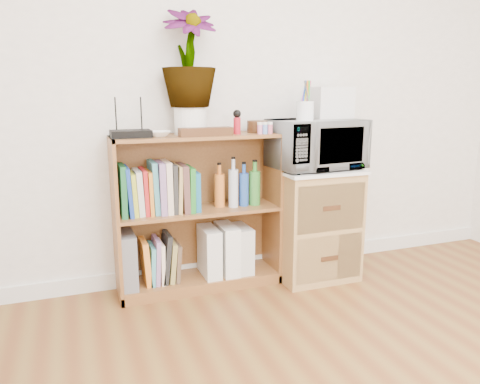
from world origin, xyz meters
TOP-DOWN VIEW (x-y plane):
  - skirting_board at (0.00, 2.24)m, footprint 4.00×0.02m
  - bookshelf at (-0.35, 2.10)m, footprint 1.00×0.30m
  - wicker_unit at (0.40, 2.02)m, footprint 0.50×0.45m
  - microwave at (0.40, 2.02)m, footprint 0.59×0.43m
  - pen_cup at (0.28, 1.95)m, footprint 0.10×0.10m
  - small_appliance at (0.54, 2.11)m, footprint 0.25×0.21m
  - router at (-0.73, 2.08)m, footprint 0.22×0.15m
  - white_bowl at (-0.58, 2.07)m, footprint 0.13×0.13m
  - plant_pot at (-0.38, 2.12)m, footprint 0.19×0.19m
  - potted_plant at (-0.38, 2.12)m, footprint 0.31×0.31m
  - trinket_box at (-0.32, 2.00)m, footprint 0.31×0.08m
  - kokeshi_doll at (-0.11, 2.06)m, footprint 0.04×0.04m
  - wooden_bowl at (0.04, 2.11)m, footprint 0.12×0.12m
  - paint_jars at (0.05, 2.01)m, footprint 0.12×0.04m
  - file_box at (-0.79, 2.10)m, footprint 0.10×0.26m
  - magazine_holder_left at (-0.29, 2.09)m, footprint 0.10×0.24m
  - magazine_holder_mid at (-0.17, 2.09)m, footprint 0.10×0.25m
  - magazine_holder_right at (-0.07, 2.09)m, footprint 0.09×0.24m
  - cookbooks at (-0.58, 2.10)m, footprint 0.46×0.20m
  - liquor_bottles at (-0.09, 2.10)m, footprint 0.29×0.07m
  - lower_books at (-0.59, 2.10)m, footprint 0.23×0.19m

SIDE VIEW (x-z plane):
  - skirting_board at x=0.00m, z-range 0.00..0.10m
  - lower_books at x=-0.59m, z-range 0.05..0.35m
  - magazine_holder_right at x=-0.07m, z-range 0.07..0.36m
  - magazine_holder_left at x=-0.29m, z-range 0.07..0.37m
  - magazine_holder_mid at x=-0.17m, z-range 0.07..0.38m
  - file_box at x=-0.79m, z-range 0.07..0.40m
  - wicker_unit at x=0.40m, z-range 0.00..0.70m
  - bookshelf at x=-0.35m, z-range 0.00..0.95m
  - liquor_bottles at x=-0.09m, z-range 0.49..0.79m
  - cookbooks at x=-0.58m, z-range 0.49..0.79m
  - microwave at x=0.40m, z-range 0.72..1.03m
  - white_bowl at x=-0.58m, z-range 0.95..0.98m
  - router at x=-0.73m, z-range 0.95..0.99m
  - trinket_box at x=-0.32m, z-range 0.95..1.00m
  - paint_jars at x=0.05m, z-range 0.95..1.01m
  - wooden_bowl at x=0.04m, z-range 0.95..1.02m
  - kokeshi_doll at x=-0.11m, z-range 0.95..1.05m
  - plant_pot at x=-0.38m, z-range 0.95..1.11m
  - pen_cup at x=0.28m, z-range 1.03..1.14m
  - small_appliance at x=0.54m, z-range 1.03..1.23m
  - potted_plant at x=-0.38m, z-range 1.11..1.66m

